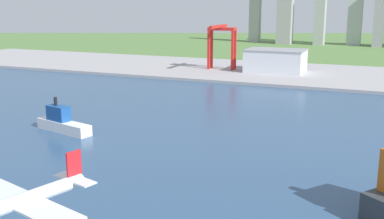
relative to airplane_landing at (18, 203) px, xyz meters
The scene contains 8 objects.
ground_plane 167.84m from the airplane_landing, 87.75° to the left, with size 2400.00×2400.00×0.00m, color #53783D.
water_bay 108.84m from the airplane_landing, 86.48° to the left, with size 840.00×360.00×0.15m, color #2D4C70.
industrial_pier 356.78m from the airplane_landing, 88.95° to the left, with size 840.00×140.00×2.50m, color #9A989A.
airplane_landing is the anchor object (origin of this frame).
ferry_boat 144.44m from the airplane_landing, 124.93° to the left, with size 35.94×15.64×17.57m.
port_crane_red 356.09m from the airplane_landing, 102.31° to the left, with size 26.17×42.30×42.47m.
warehouse_main 352.88m from the airplane_landing, 93.94° to the left, with size 52.98×37.01×20.82m.
distant_skyline 685.75m from the airplane_landing, 85.67° to the left, with size 348.75×53.99×147.75m.
Camera 1 is at (63.46, 63.87, 65.78)m, focal length 43.36 mm.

